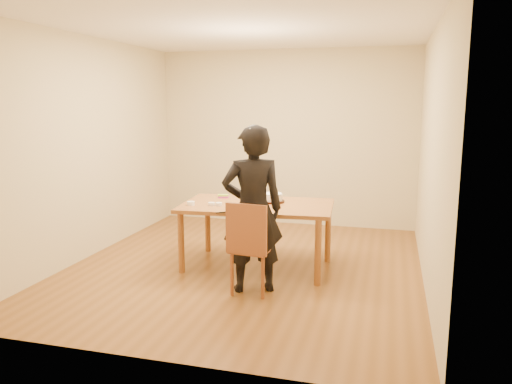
% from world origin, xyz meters
% --- Properties ---
extents(room_shell, '(4.00, 4.50, 2.70)m').
position_xyz_m(room_shell, '(0.00, 0.34, 1.35)').
color(room_shell, brown).
rests_on(room_shell, ground).
extents(dining_table, '(1.79, 1.14, 0.04)m').
position_xyz_m(dining_table, '(0.14, 0.05, 0.73)').
color(dining_table, brown).
rests_on(dining_table, floor).
extents(dining_chair, '(0.41, 0.41, 0.04)m').
position_xyz_m(dining_chair, '(0.29, -0.73, 0.45)').
color(dining_chair, brown).
rests_on(dining_chair, floor).
extents(cake_plate, '(0.28, 0.28, 0.02)m').
position_xyz_m(cake_plate, '(0.28, 0.20, 0.76)').
color(cake_plate, red).
rests_on(cake_plate, dining_table).
extents(cake, '(0.23, 0.23, 0.07)m').
position_xyz_m(cake, '(0.28, 0.20, 0.81)').
color(cake, white).
rests_on(cake, cake_plate).
extents(frosting_dome, '(0.22, 0.22, 0.03)m').
position_xyz_m(frosting_dome, '(0.28, 0.20, 0.86)').
color(frosting_dome, white).
rests_on(frosting_dome, cake).
extents(frosting_tub, '(0.08, 0.08, 0.07)m').
position_xyz_m(frosting_tub, '(0.05, -0.37, 0.79)').
color(frosting_tub, white).
rests_on(frosting_tub, dining_table).
extents(frosting_lid, '(0.11, 0.11, 0.01)m').
position_xyz_m(frosting_lid, '(-0.05, -0.35, 0.76)').
color(frosting_lid, '#1C25B7').
rests_on(frosting_lid, dining_table).
extents(frosting_dollop, '(0.04, 0.04, 0.02)m').
position_xyz_m(frosting_dollop, '(-0.05, -0.35, 0.77)').
color(frosting_dollop, white).
rests_on(frosting_dollop, frosting_lid).
extents(ramekin_green, '(0.08, 0.08, 0.04)m').
position_xyz_m(ramekin_green, '(-0.34, -0.18, 0.77)').
color(ramekin_green, white).
rests_on(ramekin_green, dining_table).
extents(ramekin_yellow, '(0.07, 0.07, 0.04)m').
position_xyz_m(ramekin_yellow, '(-0.26, -0.16, 0.77)').
color(ramekin_yellow, white).
rests_on(ramekin_yellow, dining_table).
extents(ramekin_multi, '(0.09, 0.09, 0.04)m').
position_xyz_m(ramekin_multi, '(-0.58, -0.21, 0.77)').
color(ramekin_multi, white).
rests_on(ramekin_multi, dining_table).
extents(candy_box_pink, '(0.14, 0.10, 0.02)m').
position_xyz_m(candy_box_pink, '(-0.36, 0.30, 0.76)').
color(candy_box_pink, '#C82F6F').
rests_on(candy_box_pink, dining_table).
extents(candy_box_green, '(0.14, 0.10, 0.02)m').
position_xyz_m(candy_box_green, '(-0.37, 0.30, 0.78)').
color(candy_box_green, green).
rests_on(candy_box_green, candy_box_pink).
extents(spatula, '(0.14, 0.12, 0.01)m').
position_xyz_m(spatula, '(-0.09, -0.49, 0.76)').
color(spatula, black).
rests_on(spatula, dining_table).
extents(person, '(0.73, 0.62, 1.70)m').
position_xyz_m(person, '(0.29, -0.68, 0.85)').
color(person, black).
rests_on(person, floor).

